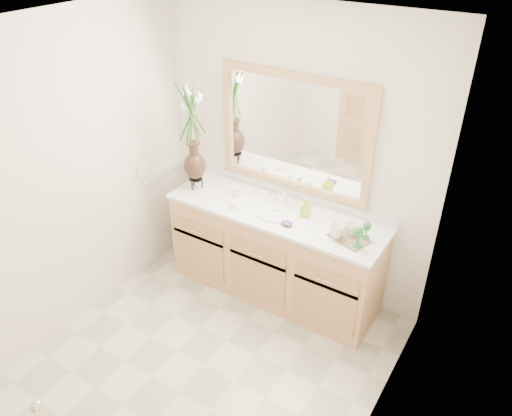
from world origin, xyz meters
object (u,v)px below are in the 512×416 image
Objects in this scene: flower_vase at (192,123)px; tray at (348,238)px; soap_bottle at (306,208)px; tumbler at (237,191)px.

tray is at bearing -0.65° from flower_vase.
soap_bottle is 0.52× the size of tray.
soap_bottle reaches higher than tumbler.
tumbler is 0.29× the size of tray.
flower_vase is 3.21× the size of tray.
flower_vase reaches higher than soap_bottle.
flower_vase is 1.55m from tray.
flower_vase reaches higher than tumbler.
flower_vase is 6.18× the size of soap_bottle.
soap_bottle is (0.64, 0.03, 0.03)m from tumbler.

